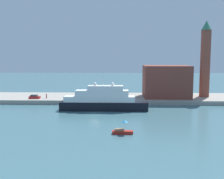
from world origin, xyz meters
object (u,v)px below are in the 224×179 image
Objects in this scene: parked_car at (35,97)px; mooring_bollard at (90,99)px; small_motorboat at (123,129)px; large_yacht at (103,101)px; bell_tower at (205,57)px; person_figure at (46,96)px; harbor_building at (166,81)px.

parked_car is 5.70× the size of mooring_bollard.
small_motorboat is at bearing -51.90° from parked_car.
parked_car is 20.71m from mooring_bollard.
large_yacht is at bearing -64.05° from mooring_bollard.
bell_tower reaches higher than large_yacht.
bell_tower is 46.27m from mooring_bollard.
person_figure is 16.79m from mooring_bollard.
parked_car is at bearing -167.72° from person_figure.
mooring_bollard is at bearing -13.04° from person_figure.
large_yacht is at bearing -27.94° from parked_car.
person_figure is (-59.07, -5.94, -14.42)m from bell_tower.
large_yacht is at bearing -151.32° from bell_tower.
harbor_building is 29.74m from mooring_bollard.
large_yacht is 15.67× the size of person_figure.
harbor_building is (22.78, 18.99, 4.36)m from large_yacht.
harbor_building is at bearing 6.28° from parked_car.
large_yacht reaches higher than mooring_bollard.
mooring_bollard is (-5.24, 10.77, -1.24)m from large_yacht.
small_motorboat reaches higher than mooring_bollard.
parked_car is (-48.53, -5.34, -5.34)m from harbor_building.
mooring_bollard is at bearing -167.17° from bell_tower.
parked_car is 2.27× the size of person_figure.
harbor_building is 24.16× the size of mooring_bollard.
bell_tower reaches higher than mooring_bollard.
harbor_building is 4.24× the size of parked_car.
harbor_building is (16.70, 45.92, 6.42)m from small_motorboat.
bell_tower is 61.09m from person_figure.
person_figure is at bearing 146.01° from large_yacht.
parked_car is (-25.75, 13.65, -0.98)m from large_yacht.
harbor_building is 0.59× the size of bell_tower.
harbor_building reaches higher than person_figure.
parked_car is (-63.22, -6.84, -14.62)m from bell_tower.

